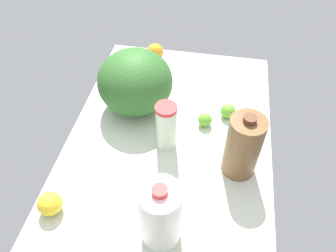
# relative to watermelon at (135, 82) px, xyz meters

# --- Properties ---
(countertop) EXTENTS (1.20, 0.76, 0.03)m
(countertop) POSITION_rel_watermelon_xyz_m (0.19, 0.16, -0.14)
(countertop) COLOR beige
(countertop) RESTS_ON ground
(watermelon) EXTENTS (0.29, 0.29, 0.25)m
(watermelon) POSITION_rel_watermelon_xyz_m (0.00, 0.00, 0.00)
(watermelon) COLOR #31672A
(watermelon) RESTS_ON countertop
(tumbler_cup) EXTENTS (0.08, 0.08, 0.19)m
(tumbler_cup) POSITION_rel_watermelon_xyz_m (0.19, 0.16, -0.03)
(tumbler_cup) COLOR beige
(tumbler_cup) RESTS_ON countertop
(chocolate_milk_jug) EXTENTS (0.12, 0.12, 0.26)m
(chocolate_milk_jug) POSITION_rel_watermelon_xyz_m (0.25, 0.42, -0.01)
(chocolate_milk_jug) COLOR brown
(chocolate_milk_jug) RESTS_ON countertop
(milk_jug) EXTENTS (0.12, 0.12, 0.25)m
(milk_jug) POSITION_rel_watermelon_xyz_m (0.53, 0.20, -0.01)
(milk_jug) COLOR white
(milk_jug) RESTS_ON countertop
(lime_loose) EXTENTS (0.06, 0.06, 0.06)m
(lime_loose) POSITION_rel_watermelon_xyz_m (-0.00, 0.37, -0.10)
(lime_loose) COLOR #66B52F
(lime_loose) RESTS_ON countertop
(lime_far_back) EXTENTS (0.05, 0.05, 0.05)m
(lime_far_back) POSITION_rel_watermelon_xyz_m (0.06, 0.29, -0.10)
(lime_far_back) COLOR #5EB02D
(lime_far_back) RESTS_ON countertop
(lemon_near_front) EXTENTS (0.08, 0.08, 0.08)m
(lemon_near_front) POSITION_rel_watermelon_xyz_m (0.52, -0.15, -0.09)
(lemon_near_front) COLOR yellow
(lemon_near_front) RESTS_ON countertop
(orange_by_jug) EXTENTS (0.08, 0.08, 0.08)m
(orange_by_jug) POSITION_rel_watermelon_xyz_m (-0.33, 0.01, -0.08)
(orange_by_jug) COLOR orange
(orange_by_jug) RESTS_ON countertop
(orange_beside_bowl) EXTENTS (0.08, 0.08, 0.08)m
(orange_beside_bowl) POSITION_rel_watermelon_xyz_m (-0.24, -0.03, -0.08)
(orange_beside_bowl) COLOR orange
(orange_beside_bowl) RESTS_ON countertop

